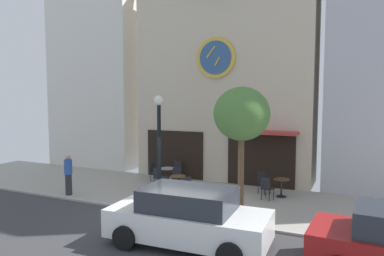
# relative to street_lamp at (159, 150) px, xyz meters

# --- Properties ---
(ground_plane) EXTENTS (27.50, 10.86, 0.13)m
(ground_plane) POSITION_rel_street_lamp_xyz_m (1.13, -1.11, -2.07)
(ground_plane) COLOR #9E998E
(clock_building) EXTENTS (8.57, 3.35, 11.65)m
(clock_building) POSITION_rel_street_lamp_xyz_m (0.54, 5.38, 3.96)
(clock_building) COLOR beige
(clock_building) RESTS_ON ground_plane
(neighbor_building_left) EXTENTS (5.37, 3.48, 15.65)m
(neighbor_building_left) POSITION_rel_street_lamp_xyz_m (-7.29, 6.06, 5.78)
(neighbor_building_left) COLOR silver
(neighbor_building_left) RESTS_ON ground_plane
(street_lamp) EXTENTS (0.36, 0.36, 4.02)m
(street_lamp) POSITION_rel_street_lamp_xyz_m (0.00, 0.00, 0.00)
(street_lamp) COLOR black
(street_lamp) RESTS_ON ground_plane
(street_tree) EXTENTS (1.83, 1.64, 4.30)m
(street_tree) POSITION_rel_street_lamp_xyz_m (3.14, -0.15, 1.34)
(street_tree) COLOR brown
(street_tree) RESTS_ON ground_plane
(cafe_table_rightmost) EXTENTS (0.71, 0.71, 0.72)m
(cafe_table_rightmost) POSITION_rel_street_lamp_xyz_m (-1.31, 2.98, -1.53)
(cafe_table_rightmost) COLOR black
(cafe_table_rightmost) RESTS_ON ground_plane
(cafe_table_center) EXTENTS (0.63, 0.63, 0.76)m
(cafe_table_center) POSITION_rel_street_lamp_xyz_m (-0.04, 1.59, -1.54)
(cafe_table_center) COLOR black
(cafe_table_center) RESTS_ON ground_plane
(cafe_table_near_door) EXTENTS (0.61, 0.61, 0.73)m
(cafe_table_near_door) POSITION_rel_street_lamp_xyz_m (3.87, 2.94, -1.57)
(cafe_table_near_door) COLOR black
(cafe_table_near_door) RESTS_ON ground_plane
(cafe_chair_curbside) EXTENTS (0.50, 0.50, 0.90)m
(cafe_chair_curbside) POSITION_rel_street_lamp_xyz_m (3.45, 2.21, -1.51)
(cafe_chair_curbside) COLOR black
(cafe_chair_curbside) RESTS_ON ground_plane
(cafe_chair_right_end) EXTENTS (0.50, 0.50, 0.90)m
(cafe_chair_right_end) POSITION_rel_street_lamp_xyz_m (-0.49, 2.32, -1.51)
(cafe_chair_right_end) COLOR black
(cafe_chair_right_end) RESTS_ON ground_plane
(cafe_chair_facing_street) EXTENTS (0.42, 0.42, 0.90)m
(cafe_chair_facing_street) POSITION_rel_street_lamp_xyz_m (-0.16, 0.81, -1.51)
(cafe_chair_facing_street) COLOR black
(cafe_chair_facing_street) RESTS_ON ground_plane
(cafe_chair_mid_row) EXTENTS (0.55, 0.55, 0.90)m
(cafe_chair_mid_row) POSITION_rel_street_lamp_xyz_m (3.07, 3.15, -1.51)
(cafe_chair_mid_row) COLOR black
(cafe_chair_mid_row) RESTS_ON ground_plane
(cafe_chair_near_tree) EXTENTS (0.57, 0.57, 0.90)m
(cafe_chair_near_tree) POSITION_rel_street_lamp_xyz_m (0.57, 1.03, -1.51)
(cafe_chair_near_tree) COLOR black
(cafe_chair_near_tree) RESTS_ON ground_plane
(cafe_chair_facing_wall) EXTENTS (0.49, 0.49, 0.90)m
(cafe_chair_facing_wall) POSITION_rel_street_lamp_xyz_m (-2.09, 3.15, -1.51)
(cafe_chair_facing_wall) COLOR black
(cafe_chair_facing_wall) RESTS_ON ground_plane
(cafe_chair_left_end) EXTENTS (0.42, 0.42, 0.90)m
(cafe_chair_left_end) POSITION_rel_street_lamp_xyz_m (-1.27, 2.11, -1.51)
(cafe_chair_left_end) COLOR black
(cafe_chair_left_end) RESTS_ON ground_plane
(cafe_chair_near_lamp) EXTENTS (0.46, 0.46, 0.90)m
(cafe_chair_near_lamp) POSITION_rel_street_lamp_xyz_m (-1.24, 3.82, -1.51)
(cafe_chair_near_lamp) COLOR black
(cafe_chair_near_lamp) RESTS_ON ground_plane
(pedestrian_blue) EXTENTS (0.43, 0.43, 1.67)m
(pedestrian_blue) POSITION_rel_street_lamp_xyz_m (-4.03, -0.36, -1.18)
(pedestrian_blue) COLOR #2D2D38
(pedestrian_blue) RESTS_ON ground_plane
(parked_car_white) EXTENTS (4.38, 2.18, 1.55)m
(parked_car_white) POSITION_rel_street_lamp_xyz_m (2.52, -2.84, -1.28)
(parked_car_white) COLOR white
(parked_car_white) RESTS_ON ground_plane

